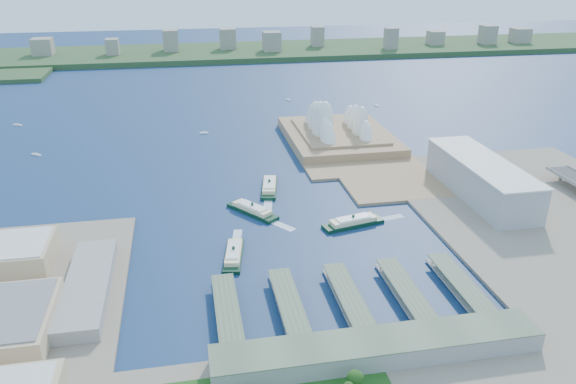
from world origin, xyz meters
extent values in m
plane|color=#0F1D48|center=(0.00, 0.00, 0.00)|extent=(3000.00, 3000.00, 0.00)
cube|color=#987553|center=(107.50, 260.00, 1.50)|extent=(135.00, 220.00, 3.00)
cube|color=#2D4926|center=(0.00, 980.00, 6.00)|extent=(2200.00, 260.00, 12.00)
cube|color=#97979D|center=(195.00, 80.00, 20.50)|extent=(45.00, 155.00, 35.00)
cube|color=gray|center=(15.00, -135.00, 9.00)|extent=(200.00, 28.00, 12.00)
camera|label=1|loc=(-88.02, -390.89, 226.31)|focal=35.00mm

